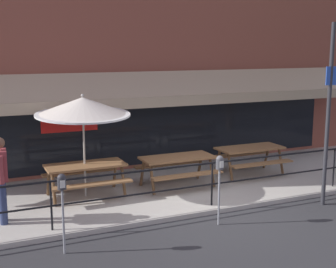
{
  "coord_description": "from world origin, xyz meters",
  "views": [
    {
      "loc": [
        -4.89,
        -8.22,
        3.5
      ],
      "look_at": [
        -0.46,
        1.6,
        1.5
      ],
      "focal_mm": 50.0,
      "sensor_mm": 36.0,
      "label": 1
    }
  ],
  "objects": [
    {
      "name": "picnic_table_left",
      "position": [
        -2.34,
        2.03,
        0.71
      ],
      "size": [
        1.8,
        1.42,
        0.76
      ],
      "color": "brown",
      "rests_on": "patio_deck"
    },
    {
      "name": "picnic_table_centre",
      "position": [
        -0.09,
        1.86,
        0.71
      ],
      "size": [
        1.8,
        1.42,
        0.76
      ],
      "color": "brown",
      "rests_on": "patio_deck"
    },
    {
      "name": "parking_meter_near",
      "position": [
        -3.41,
        -0.61,
        1.15
      ],
      "size": [
        0.15,
        0.16,
        1.42
      ],
      "color": "gray",
      "rests_on": "ground"
    },
    {
      "name": "street_sign_pole",
      "position": [
        2.45,
        -0.45,
        2.07
      ],
      "size": [
        0.28,
        0.09,
        4.03
      ],
      "color": "#2D2D33",
      "rests_on": "ground"
    },
    {
      "name": "patio_railing",
      "position": [
        0.0,
        0.3,
        0.8
      ],
      "size": [
        13.84,
        0.04,
        0.97
      ],
      "color": "black",
      "rests_on": "patio_deck"
    },
    {
      "name": "picnic_table_right",
      "position": [
        2.16,
        2.06,
        0.71
      ],
      "size": [
        1.8,
        1.42,
        0.76
      ],
      "color": "brown",
      "rests_on": "patio_deck"
    },
    {
      "name": "restaurant_building",
      "position": [
        -0.0,
        4.23,
        4.1
      ],
      "size": [
        15.0,
        1.6,
        8.26
      ],
      "color": "brown",
      "rests_on": "ground"
    },
    {
      "name": "ground_plane",
      "position": [
        0.0,
        0.0,
        0.0
      ],
      "size": [
        120.0,
        120.0,
        0.0
      ],
      "primitive_type": "plane",
      "color": "#2D2D30"
    },
    {
      "name": "parking_meter_far",
      "position": [
        -0.32,
        -0.54,
        1.15
      ],
      "size": [
        0.15,
        0.16,
        1.42
      ],
      "color": "gray",
      "rests_on": "ground"
    },
    {
      "name": "pedestrian_walking",
      "position": [
        -4.24,
        1.09,
        1.06
      ],
      "size": [
        0.26,
        0.62,
        1.71
      ],
      "color": "navy",
      "rests_on": "patio_deck"
    },
    {
      "name": "patio_umbrella_left",
      "position": [
        -2.34,
        2.1,
        2.18
      ],
      "size": [
        2.14,
        2.14,
        2.38
      ],
      "color": "#B7B2A8",
      "rests_on": "patio_deck"
    },
    {
      "name": "patio_deck",
      "position": [
        0.0,
        2.0,
        0.05
      ],
      "size": [
        15.0,
        4.0,
        0.1
      ],
      "primitive_type": "cube",
      "color": "#ADA89E",
      "rests_on": "ground"
    }
  ]
}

